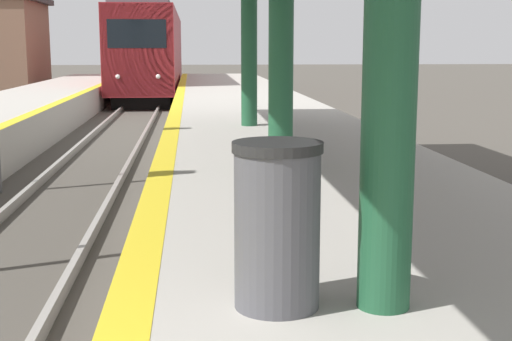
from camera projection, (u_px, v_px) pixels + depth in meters
The scene contains 2 objects.
train at pixel (152, 52), 36.80m from camera, with size 2.77×20.21×4.36m.
trash_bin at pixel (277, 225), 4.15m from camera, with size 0.53×0.53×0.98m.
Camera 1 is at (2.04, -1.34, 2.47)m, focal length 50.00 mm.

